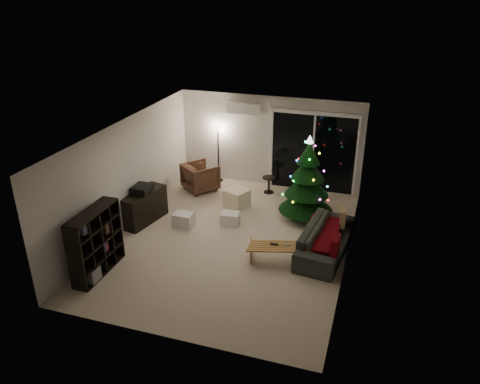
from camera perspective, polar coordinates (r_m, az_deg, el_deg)
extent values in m
plane|color=beige|center=(10.42, -1.03, -5.84)|extent=(6.50, 6.50, 0.00)
plane|color=white|center=(9.41, -1.15, 7.40)|extent=(6.50, 6.50, 0.00)
cube|color=silver|center=(12.76, 3.62, 6.14)|extent=(5.00, 0.02, 2.50)
cube|color=silver|center=(7.23, -9.48, -9.67)|extent=(5.00, 0.02, 2.50)
cube|color=silver|center=(10.85, -13.70, 2.07)|extent=(0.02, 6.50, 2.50)
cube|color=silver|center=(9.42, 13.48, -1.47)|extent=(0.02, 6.50, 2.50)
cube|color=black|center=(12.59, 8.89, 4.66)|extent=(2.20, 0.02, 2.10)
cube|color=white|center=(12.58, 0.45, 10.19)|extent=(0.90, 0.22, 0.28)
cube|color=#3F3833|center=(13.47, 8.95, 0.98)|extent=(2.60, 1.00, 0.10)
cube|color=white|center=(13.63, 9.38, 3.74)|extent=(2.20, 0.06, 1.00)
cube|color=black|center=(11.24, -11.64, -1.77)|extent=(0.69, 1.29, 0.76)
cube|color=black|center=(11.05, -11.85, 0.38)|extent=(0.39, 0.46, 0.16)
imported|color=#3C251A|center=(12.72, -4.85, 1.85)|extent=(1.15, 1.15, 0.76)
cube|color=#F8EABF|center=(11.79, -0.37, -0.77)|extent=(0.68, 0.68, 0.46)
cube|color=silver|center=(10.98, -6.88, -3.37)|extent=(0.46, 0.36, 0.32)
cube|color=silver|center=(10.97, -1.21, -3.29)|extent=(0.46, 0.37, 0.30)
cylinder|color=black|center=(12.60, 3.53, 0.88)|extent=(0.41, 0.41, 0.45)
cylinder|color=black|center=(13.13, -2.66, 4.65)|extent=(0.26, 0.26, 1.61)
imported|color=black|center=(9.99, 10.45, -5.71)|extent=(1.06, 2.19, 0.62)
cube|color=#43030D|center=(9.93, 9.93, -4.94)|extent=(0.66, 1.52, 0.05)
cube|color=tan|center=(10.42, 12.42, -2.97)|extent=(0.16, 0.42, 0.41)
cube|color=#43030D|center=(9.28, 11.52, -6.53)|extent=(0.15, 0.41, 0.41)
cube|color=black|center=(9.45, 4.19, -6.36)|extent=(0.17, 0.05, 0.02)
cube|color=slate|center=(9.45, 5.74, -6.43)|extent=(0.16, 0.09, 0.02)
cone|color=black|center=(10.99, 8.21, 1.65)|extent=(1.44, 1.44, 2.09)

